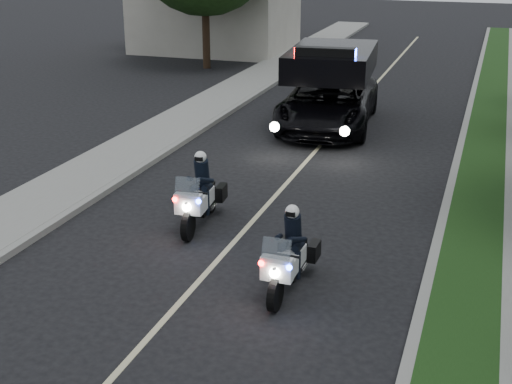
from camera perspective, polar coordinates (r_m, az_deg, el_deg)
ground at (r=13.23m, az=-5.06°, el=-7.66°), size 120.00×120.00×0.00m
curb_right at (r=21.54m, az=16.08°, el=3.01°), size 0.20×60.00×0.15m
grass_verge at (r=21.52m, az=17.93°, el=2.81°), size 1.20×60.00×0.16m
curb_left at (r=23.31m, az=-4.46°, el=5.05°), size 0.20×60.00×0.15m
sidewalk_left at (r=23.75m, az=-6.91°, el=5.26°), size 2.00×60.00×0.16m
lane_marking at (r=22.08m, az=5.41°, el=3.96°), size 0.12×50.00×0.01m
police_moto_left at (r=15.89m, az=-4.52°, el=-2.67°), size 0.89×2.06×1.70m
police_moto_right at (r=13.12m, az=2.66°, el=-7.85°), size 0.69×1.92×1.62m
police_suv at (r=24.05m, az=5.82°, el=5.30°), size 3.43×6.46×3.02m
bicycle at (r=29.81m, az=4.40°, el=8.27°), size 0.60×1.67×0.87m
cyclist at (r=29.81m, az=4.40°, el=8.27°), size 0.61×0.44×1.60m
tree_left_near at (r=34.64m, az=-3.99°, el=9.97°), size 8.46×8.46×11.36m
tree_left_far at (r=41.69m, az=-2.10°, el=11.76°), size 8.38×8.38×10.69m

